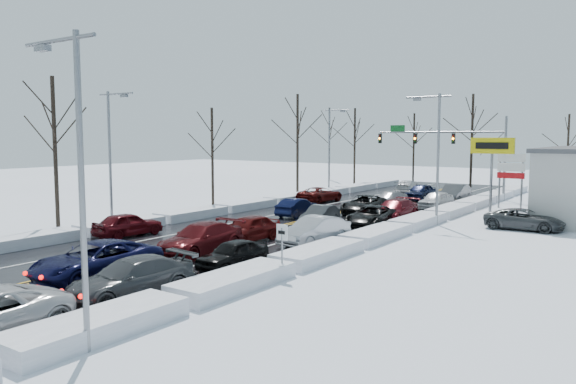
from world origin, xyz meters
The scene contains 40 objects.
ground centered at (0.00, 0.00, 0.00)m, with size 160.00×160.00×0.00m, color silver.
road_surface centered at (0.00, 2.00, 0.01)m, with size 14.00×84.00×0.01m, color black.
snow_bank_left centered at (-7.60, 2.00, 0.00)m, with size 1.95×72.00×0.64m, color silver.
snow_bank_right centered at (7.60, 2.00, 0.00)m, with size 1.95×72.00×0.64m, color silver.
traffic_signal_mast centered at (3.45, 27.99, 5.48)m, with size 13.28×0.39×8.00m.
tires_plus_sign centered at (10.50, 15.99, 4.99)m, with size 3.20×0.34×6.00m.
used_vehicles_sign centered at (10.50, 22.00, 3.32)m, with size 2.20×0.22×4.65m.
speed_limit_sign centered at (8.20, -8.00, 1.63)m, with size 0.55×0.09×2.35m.
streetlight_se centered at (8.30, -18.00, 5.31)m, with size 3.20×0.25×9.00m.
streetlight_ne centered at (8.30, 10.00, 5.31)m, with size 3.20×0.25×9.00m.
streetlight_sw centered at (-8.30, -4.00, 5.31)m, with size 3.20×0.25×9.00m.
streetlight_nw centered at (-8.30, 24.00, 5.31)m, with size 3.20×0.25×9.00m.
tree_left_b centered at (-11.50, -6.00, 6.99)m, with size 4.00×4.00×10.00m.
tree_left_c centered at (-10.50, 8.00, 5.94)m, with size 3.40×3.40×8.50m.
tree_left_d centered at (-11.20, 22.00, 7.33)m, with size 4.20×4.20×10.50m.
tree_left_e centered at (-10.80, 34.00, 6.64)m, with size 3.80×3.80×9.50m.
tree_far_a centered at (-18.00, 40.00, 6.99)m, with size 4.00×4.00×10.00m.
tree_far_b centered at (-6.00, 41.00, 6.29)m, with size 3.60×3.60×9.00m.
tree_far_c centered at (2.00, 39.00, 7.68)m, with size 4.40×4.40×11.00m.
tree_far_d centered at (12.00, 40.50, 5.94)m, with size 3.40×3.40×8.50m.
queued_car_2 centered at (1.75, -12.73, 0.00)m, with size 2.66×5.77×1.60m, color black.
queued_car_3 centered at (1.79, -6.36, 0.00)m, with size 2.22×5.46×1.58m, color #47090C.
queued_car_4 centered at (1.70, -2.27, 0.00)m, with size 1.82×4.52×1.54m, color #480A09.
queued_car_5 centered at (1.93, 5.30, 0.00)m, with size 1.42×4.08×1.34m, color #393B3D.
queued_car_6 centered at (1.84, 12.04, 0.00)m, with size 2.43×5.27×1.47m, color black.
queued_car_7 centered at (1.70, 16.99, 0.00)m, with size 1.87×4.61×1.34m, color #92949A.
queued_car_8 centered at (1.85, 23.75, 0.00)m, with size 1.82×4.51×1.54m, color black.
queued_car_11 centered at (5.22, -13.72, 0.00)m, with size 2.10×5.17×1.50m, color #3C3E41.
queued_car_12 centered at (5.27, -7.85, 0.00)m, with size 1.57×3.89×1.33m, color black.
queued_car_13 centered at (5.36, -0.84, 0.00)m, with size 1.67×4.79×1.58m, color #ADAFB6.
queued_car_14 centered at (5.25, 6.47, 0.00)m, with size 2.40×5.21×1.45m, color black.
queued_car_15 centered at (5.41, 9.91, 0.00)m, with size 2.17×5.33×1.55m, color #4C0A11.
queued_car_16 centered at (5.42, 18.26, 0.00)m, with size 1.75×4.35×1.48m, color silver.
queued_car_17 centered at (5.32, 23.34, 0.00)m, with size 1.78×5.11×1.69m, color #47494C.
oncoming_car_0 centered at (-1.73, 7.89, 0.00)m, with size 1.46×4.20×1.38m, color black.
oncoming_car_1 centered at (-5.22, 16.93, 0.00)m, with size 2.29×4.97×1.38m, color #470B09.
oncoming_car_2 centered at (-1.79, 29.55, 0.00)m, with size 1.90×4.68×1.36m, color silver.
oncoming_car_3 centered at (-5.44, -5.16, 0.00)m, with size 1.75×4.35×1.48m, color #4B0A0F.
parked_car_0 centered at (13.97, 11.27, 0.00)m, with size 2.28×4.95×1.38m, color #3C3F41.
parked_car_2 centered at (15.12, 22.82, 0.00)m, with size 1.74×4.33×1.47m, color black.
Camera 1 is at (22.08, -27.43, 6.16)m, focal length 35.00 mm.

